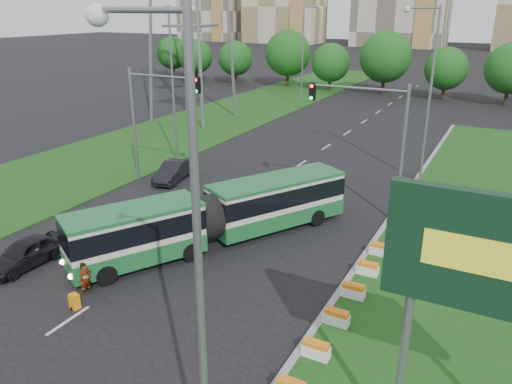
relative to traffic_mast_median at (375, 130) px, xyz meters
The scene contains 14 objects.
ground 12.31m from the traffic_mast_median, 115.54° to the right, with size 360.00×360.00×0.00m, color black.
median_kerb 5.77m from the traffic_mast_median, 57.56° to the right, with size 0.30×60.00×0.18m, color gray.
left_verge 27.78m from the traffic_mast_median, 146.63° to the left, with size 12.00×110.00×0.10m, color #154714.
lane_markings 13.75m from the traffic_mast_median, 127.88° to the left, with size 0.20×100.00×0.01m, color #B6B7B0, non-canonical shape.
flower_planters 12.56m from the traffic_mast_median, 80.43° to the right, with size 1.10×13.70×0.60m, color white, non-canonical shape.
traffic_mast_median is the anchor object (origin of this frame).
traffic_mast_left 15.19m from the traffic_mast_median, behind, with size 5.76×0.32×8.00m.
street_lamps 7.81m from the traffic_mast_median, behind, with size 36.00×60.00×12.00m, color gray, non-canonical shape.
tree_line 45.31m from the traffic_mast_median, 83.38° to the left, with size 120.00×8.00×9.00m, color #134713, non-canonical shape.
articulated_bus 10.30m from the traffic_mast_median, 132.86° to the right, with size 2.42×15.51×2.55m.
car_left_near 19.44m from the traffic_mast_median, 133.87° to the right, with size 1.63×4.05×1.38m, color black.
car_left_far 15.15m from the traffic_mast_median, behind, with size 1.48×4.25×1.40m, color black.
pedestrian 17.19m from the traffic_mast_median, 121.07° to the right, with size 0.56×0.37×1.54m, color gray.
shopping_trolley 18.00m from the traffic_mast_median, 118.28° to the right, with size 0.39×0.41×0.66m.
Camera 1 is at (11.60, -17.55, 11.85)m, focal length 35.00 mm.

